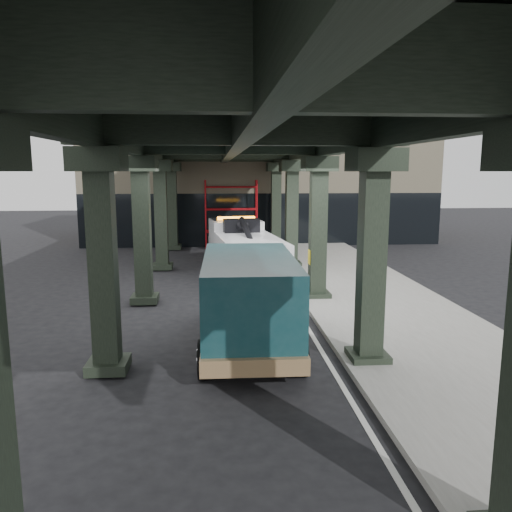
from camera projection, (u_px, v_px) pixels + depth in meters
name	position (u px, v px, depth m)	size (l,w,h in m)	color
ground	(247.00, 318.00, 15.51)	(90.00, 90.00, 0.00)	black
sidewalk	(369.00, 297.00, 17.83)	(5.00, 40.00, 0.15)	gray
lane_stripe	(291.00, 300.00, 17.61)	(0.12, 38.00, 0.01)	silver
viaduct	(231.00, 142.00, 16.53)	(7.40, 32.00, 6.40)	black
building	(257.00, 179.00, 34.65)	(22.00, 10.00, 8.00)	#C6B793
scaffolding	(231.00, 212.00, 29.55)	(3.08, 0.88, 4.00)	#A80D13
tow_truck	(243.00, 249.00, 21.09)	(3.11, 8.17, 2.62)	black
towed_van	(248.00, 298.00, 12.71)	(2.53, 6.06, 2.44)	#103439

